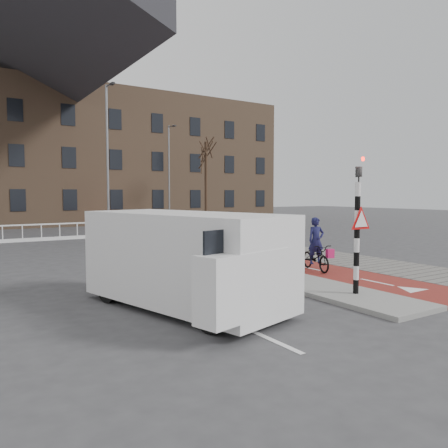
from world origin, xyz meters
TOP-DOWN VIEW (x-y plane):
  - ground at (0.00, 0.00)m, footprint 120.00×120.00m
  - bike_lane at (1.50, 10.00)m, footprint 2.50×60.00m
  - sidewalk at (4.30, 10.00)m, footprint 3.00×60.00m
  - curb_island at (-0.70, 4.00)m, footprint 1.80×16.00m
  - traffic_signal at (-0.60, -2.02)m, footprint 0.80×0.80m
  - bollard at (-0.92, 1.95)m, footprint 0.12×0.12m
  - cyclist_near at (1.38, 1.49)m, footprint 1.06×1.88m
  - cyclist_far at (1.30, 6.76)m, footprint 0.93×1.82m
  - van at (-4.82, -0.52)m, footprint 3.39×5.62m
  - railing at (-5.00, 17.00)m, footprint 28.00×0.10m
  - townhouse_row at (-3.00, 32.00)m, footprint 46.00×10.00m
  - tree_right at (9.08, 22.52)m, footprint 0.25×0.25m
  - streetlight_near at (-2.21, 13.42)m, footprint 0.12×0.12m
  - streetlight_right at (5.28, 21.74)m, footprint 0.12×0.12m

SIDE VIEW (x-z plane):
  - ground at x=0.00m, z-range 0.00..0.00m
  - bike_lane at x=1.50m, z-range 0.00..0.01m
  - sidewalk at x=4.30m, z-range 0.00..0.01m
  - curb_island at x=-0.70m, z-range 0.00..0.12m
  - railing at x=-5.00m, z-range -0.19..0.80m
  - bollard at x=-0.92m, z-range 0.12..0.87m
  - cyclist_near at x=1.38m, z-range -0.30..1.57m
  - cyclist_far at x=1.30m, z-range -0.15..1.74m
  - van at x=-4.82m, z-range 0.06..2.32m
  - traffic_signal at x=-0.60m, z-range 0.15..3.83m
  - tree_right at x=9.08m, z-range 0.00..7.05m
  - streetlight_right at x=5.28m, z-range 0.00..7.99m
  - streetlight_near at x=-2.21m, z-range 0.00..8.41m
  - townhouse_row at x=-3.00m, z-range -0.14..15.76m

